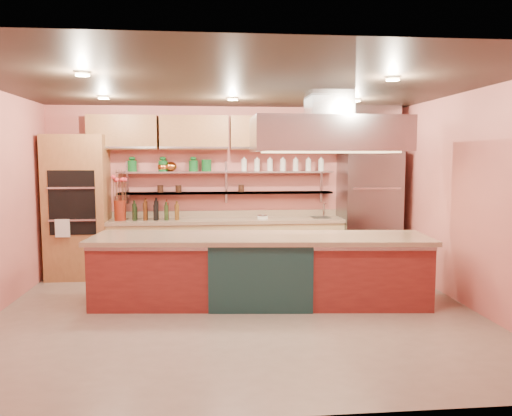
{
  "coord_description": "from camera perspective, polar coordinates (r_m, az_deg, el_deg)",
  "views": [
    {
      "loc": [
        -0.37,
        -6.03,
        1.95
      ],
      "look_at": [
        0.32,
        1.0,
        1.23
      ],
      "focal_mm": 35.0,
      "sensor_mm": 36.0,
      "label": 1
    }
  ],
  "objects": [
    {
      "name": "oil_bottle_cluster",
      "position": [
        8.27,
        -11.35,
        -0.47
      ],
      "size": [
        0.83,
        0.43,
        0.26
      ],
      "primitive_type": "cube",
      "rotation": [
        0.0,
        0.0,
        -0.26
      ],
      "color": "black",
      "rests_on": "back_counter"
    },
    {
      "name": "copper_kettle",
      "position": [
        8.42,
        -9.72,
        4.69
      ],
      "size": [
        0.23,
        0.23,
        0.16
      ],
      "primitive_type": "ellipsoid",
      "rotation": [
        0.0,
        0.0,
        0.16
      ],
      "color": "#C1682C",
      "rests_on": "wall_shelf_upper"
    },
    {
      "name": "green_canister",
      "position": [
        8.4,
        -5.67,
        4.86
      ],
      "size": [
        0.21,
        0.21,
        0.2
      ],
      "primitive_type": "cylinder",
      "rotation": [
        0.0,
        0.0,
        0.41
      ],
      "color": "#104B1C",
      "rests_on": "wall_shelf_upper"
    },
    {
      "name": "refrigerator",
      "position": [
        8.66,
        12.75,
        -0.28
      ],
      "size": [
        0.95,
        0.72,
        2.1
      ],
      "primitive_type": "cube",
      "color": "slate",
      "rests_on": "floor"
    },
    {
      "name": "back_counter",
      "position": [
        8.37,
        -3.32,
        -4.4
      ],
      "size": [
        3.84,
        0.64,
        0.93
      ],
      "primitive_type": "cube",
      "color": "tan",
      "rests_on": "floor"
    },
    {
      "name": "oven_stack",
      "position": [
        8.51,
        -19.71,
        0.09
      ],
      "size": [
        0.95,
        0.64,
        2.3
      ],
      "primitive_type": "cube",
      "color": "#955F36",
      "rests_on": "floor"
    },
    {
      "name": "wall_right",
      "position": [
        6.93,
        23.53,
        0.8
      ],
      "size": [
        0.04,
        5.0,
        2.8
      ],
      "primitive_type": "cube",
      "color": "#C9695F",
      "rests_on": "floor"
    },
    {
      "name": "range_hood",
      "position": [
        6.71,
        8.26,
        8.34
      ],
      "size": [
        2.0,
        1.0,
        0.45
      ],
      "primitive_type": "cube",
      "color": "#A4A7AB",
      "rests_on": "ceiling"
    },
    {
      "name": "upper_cabinets",
      "position": [
        8.37,
        -3.08,
        8.56
      ],
      "size": [
        4.6,
        0.36,
        0.55
      ],
      "primitive_type": "cube",
      "color": "#955F36",
      "rests_on": "wall_back"
    },
    {
      "name": "kitchen_scale",
      "position": [
        8.29,
        0.73,
        -0.92
      ],
      "size": [
        0.2,
        0.17,
        0.09
      ],
      "primitive_type": "cube",
      "rotation": [
        0.0,
        0.0,
        0.32
      ],
      "color": "silver",
      "rests_on": "back_counter"
    },
    {
      "name": "wall_shelf_upper",
      "position": [
        8.41,
        -3.42,
        4.12
      ],
      "size": [
        3.6,
        0.26,
        0.03
      ],
      "primitive_type": "cube",
      "color": "#A4A7AB",
      "rests_on": "wall_back"
    },
    {
      "name": "wall_front",
      "position": [
        3.59,
        0.37,
        -2.95
      ],
      "size": [
        6.0,
        0.04,
        2.8
      ],
      "primitive_type": "cube",
      "color": "#C9695F",
      "rests_on": "floor"
    },
    {
      "name": "wall_back",
      "position": [
        8.56,
        -3.1,
        2.13
      ],
      "size": [
        6.0,
        0.04,
        2.8
      ],
      "primitive_type": "cube",
      "color": "#C9695F",
      "rests_on": "floor"
    },
    {
      "name": "floor",
      "position": [
        6.35,
        -2.03,
        -12.14
      ],
      "size": [
        6.0,
        5.0,
        0.02
      ],
      "primitive_type": "cube",
      "color": "gray",
      "rests_on": "ground"
    },
    {
      "name": "ceiling_downlights",
      "position": [
        6.3,
        -2.24,
        13.32
      ],
      "size": [
        4.0,
        2.8,
        0.02
      ],
      "primitive_type": "cube",
      "color": "#FFE5A5",
      "rests_on": "ceiling"
    },
    {
      "name": "flower_vase",
      "position": [
        8.35,
        -15.27,
        -0.27
      ],
      "size": [
        0.19,
        0.19,
        0.33
      ],
      "primitive_type": "cylinder",
      "rotation": [
        0.0,
        0.0,
        0.03
      ],
      "color": "maroon",
      "rests_on": "back_counter"
    },
    {
      "name": "wall_shelf_lower",
      "position": [
        8.43,
        -3.4,
        1.74
      ],
      "size": [
        3.6,
        0.26,
        0.03
      ],
      "primitive_type": "cube",
      "color": "#A4A7AB",
      "rests_on": "wall_back"
    },
    {
      "name": "ceiling",
      "position": [
        6.1,
        -2.13,
        13.84
      ],
      "size": [
        6.0,
        5.0,
        0.02
      ],
      "primitive_type": "cube",
      "color": "black",
      "rests_on": "wall_back"
    },
    {
      "name": "island",
      "position": [
        6.71,
        0.49,
        -7.03
      ],
      "size": [
        4.43,
        1.35,
        0.91
      ],
      "primitive_type": "cube",
      "rotation": [
        0.0,
        0.0,
        -0.09
      ],
      "color": "maroon",
      "rests_on": "floor"
    },
    {
      "name": "bar_faucet",
      "position": [
        8.56,
        7.75,
        -0.25
      ],
      "size": [
        0.04,
        0.04,
        0.24
      ],
      "primitive_type": "cylinder",
      "rotation": [
        0.0,
        0.0,
        -0.24
      ],
      "color": "silver",
      "rests_on": "back_counter"
    }
  ]
}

